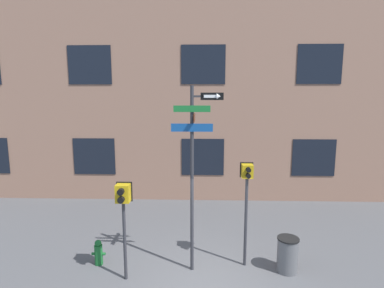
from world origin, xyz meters
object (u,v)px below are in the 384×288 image
(street_sign_pole, at_px, (194,163))
(pedestrian_signal_left, at_px, (123,204))
(fire_hydrant, at_px, (99,253))
(trash_bin, at_px, (287,255))
(pedestrian_signal_right, at_px, (247,188))

(street_sign_pole, distance_m, pedestrian_signal_left, 2.01)
(street_sign_pole, height_order, fire_hydrant, street_sign_pole)
(pedestrian_signal_left, xyz_separation_m, trash_bin, (4.17, 0.49, -1.52))
(pedestrian_signal_right, bearing_deg, street_sign_pole, -169.35)
(street_sign_pole, distance_m, trash_bin, 3.47)
(street_sign_pole, relative_size, pedestrian_signal_right, 1.70)
(pedestrian_signal_left, distance_m, pedestrian_signal_right, 3.19)
(fire_hydrant, relative_size, trash_bin, 0.76)
(pedestrian_signal_right, bearing_deg, pedestrian_signal_left, -166.48)
(pedestrian_signal_right, xyz_separation_m, trash_bin, (1.07, -0.26, -1.72))
(street_sign_pole, xyz_separation_m, trash_bin, (2.46, 0.00, -2.45))
(pedestrian_signal_left, height_order, fire_hydrant, pedestrian_signal_left)
(street_sign_pole, xyz_separation_m, pedestrian_signal_left, (-1.71, -0.48, -0.93))
(street_sign_pole, distance_m, fire_hydrant, 3.68)
(street_sign_pole, bearing_deg, pedestrian_signal_right, 10.65)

